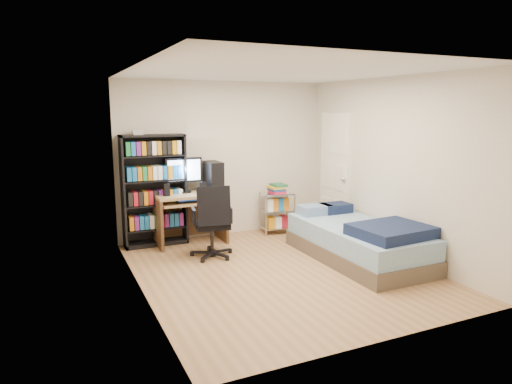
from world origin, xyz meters
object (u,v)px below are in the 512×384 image
bed (359,241)px  computer_desk (196,197)px  office_chair (212,234)px  media_shelf (154,189)px

bed → computer_desk: bearing=135.0°
office_chair → computer_desk: bearing=98.3°
office_chair → bed: size_ratio=0.48×
computer_desk → bed: size_ratio=0.61×
media_shelf → office_chair: media_shelf is taller
computer_desk → office_chair: size_ratio=1.27×
office_chair → bed: 2.03m
computer_desk → bed: bearing=-45.0°
media_shelf → computer_desk: bearing=-9.7°
computer_desk → office_chair: 0.93m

